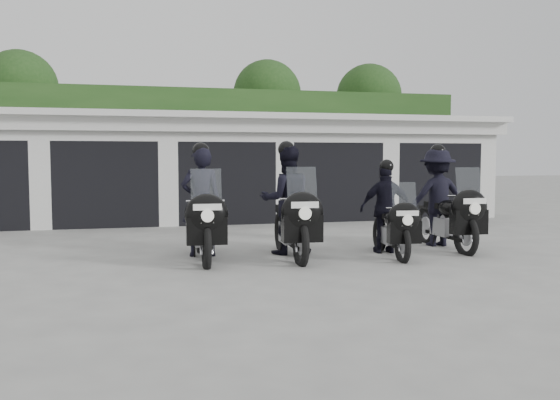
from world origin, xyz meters
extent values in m
plane|color=#989893|center=(0.00, 0.00, 0.00)|extent=(80.00, 80.00, 0.00)
cube|color=silver|center=(0.00, 8.50, 1.40)|extent=(16.00, 6.00, 2.80)
cube|color=silver|center=(0.00, 8.30, 2.88)|extent=(16.40, 6.80, 0.16)
cube|color=silver|center=(0.00, 5.25, 2.65)|extent=(16.40, 0.12, 0.40)
cube|color=black|center=(0.00, 5.48, 0.12)|extent=(16.00, 0.06, 0.24)
cube|color=silver|center=(-4.65, 5.65, 1.40)|extent=(0.50, 0.50, 2.80)
cube|color=black|center=(-3.10, 6.70, 1.10)|extent=(2.60, 2.60, 2.20)
cube|color=silver|center=(-3.10, 5.65, 2.50)|extent=(2.60, 0.50, 0.60)
cube|color=silver|center=(-1.55, 5.65, 1.40)|extent=(0.50, 0.50, 2.80)
cube|color=black|center=(0.00, 6.70, 1.10)|extent=(2.60, 2.60, 2.20)
cube|color=silver|center=(0.00, 5.65, 2.50)|extent=(2.60, 0.50, 0.60)
cube|color=silver|center=(1.55, 5.65, 1.40)|extent=(0.50, 0.50, 2.80)
cube|color=black|center=(3.10, 6.70, 1.10)|extent=(2.60, 2.60, 2.20)
cube|color=silver|center=(3.10, 5.65, 2.50)|extent=(2.60, 0.50, 0.60)
cube|color=silver|center=(4.65, 5.65, 1.40)|extent=(0.50, 0.50, 2.80)
cube|color=black|center=(6.20, 6.70, 1.10)|extent=(2.60, 2.60, 2.20)
cube|color=silver|center=(6.20, 5.65, 2.50)|extent=(2.60, 0.50, 0.60)
cube|color=silver|center=(7.75, 5.65, 1.40)|extent=(0.50, 0.50, 2.80)
cube|color=#1D3D16|center=(0.00, 12.50, 2.15)|extent=(20.00, 2.00, 4.30)
sphere|color=#1D3D16|center=(-6.50, 14.00, 4.40)|extent=(2.80, 2.80, 2.80)
cylinder|color=black|center=(-6.50, 14.00, 1.65)|extent=(0.24, 0.24, 3.30)
sphere|color=#1D3D16|center=(3.00, 14.00, 4.40)|extent=(2.80, 2.80, 2.80)
cylinder|color=black|center=(3.00, 14.00, 1.65)|extent=(0.24, 0.24, 3.30)
sphere|color=#1D3D16|center=(7.50, 14.00, 4.40)|extent=(2.80, 2.80, 2.80)
cylinder|color=black|center=(7.50, 14.00, 1.65)|extent=(0.24, 0.24, 3.30)
torus|color=black|center=(-1.29, -0.51, 0.35)|extent=(0.16, 0.83, 0.82)
torus|color=black|center=(-1.22, 1.11, 0.35)|extent=(0.16, 0.83, 0.82)
cube|color=#A0A0A5|center=(-1.26, 0.32, 0.43)|extent=(0.32, 0.63, 0.36)
cube|color=black|center=(-1.26, 0.30, 0.25)|extent=(0.15, 1.47, 0.07)
ellipsoid|color=black|center=(-1.26, 0.13, 0.81)|extent=(0.39, 0.66, 0.32)
cube|color=black|center=(-1.24, 0.62, 0.83)|extent=(0.32, 0.63, 0.11)
ellipsoid|color=black|center=(-1.30, -0.60, 0.88)|extent=(0.72, 0.40, 0.68)
cube|color=black|center=(-1.30, -0.60, 0.62)|extent=(0.66, 0.28, 0.45)
cube|color=#B2BFC6|center=(-1.29, -0.56, 1.33)|extent=(0.50, 0.15, 0.57)
cylinder|color=silver|center=(-1.29, -0.37, 1.08)|extent=(0.63, 0.06, 0.03)
cube|color=white|center=(-1.30, -0.79, 1.01)|extent=(0.45, 0.04, 0.10)
cube|color=white|center=(-1.30, -0.76, 0.81)|extent=(0.20, 0.03, 0.11)
imported|color=black|center=(-1.24, 0.64, 0.99)|extent=(0.74, 0.50, 1.97)
sphere|color=black|center=(-1.24, 0.64, 1.91)|extent=(0.30, 0.30, 0.30)
torus|color=black|center=(0.27, -0.65, 0.35)|extent=(0.16, 0.84, 0.83)
torus|color=black|center=(0.34, 0.99, 0.35)|extent=(0.16, 0.84, 0.83)
cube|color=#A0A0A5|center=(0.30, 0.19, 0.43)|extent=(0.32, 0.64, 0.37)
cube|color=black|center=(0.30, 0.17, 0.25)|extent=(0.16, 1.49, 0.07)
ellipsoid|color=black|center=(0.30, 0.00, 0.82)|extent=(0.40, 0.67, 0.33)
cube|color=black|center=(0.32, 0.49, 0.85)|extent=(0.32, 0.64, 0.11)
ellipsoid|color=black|center=(0.26, -0.74, 0.89)|extent=(0.74, 0.41, 0.69)
cube|color=black|center=(0.26, -0.74, 0.63)|extent=(0.67, 0.28, 0.46)
cube|color=#B2BFC6|center=(0.26, -0.71, 1.35)|extent=(0.51, 0.15, 0.58)
cylinder|color=silver|center=(0.27, -0.52, 1.10)|extent=(0.64, 0.06, 0.03)
cube|color=white|center=(0.25, -0.94, 1.03)|extent=(0.46, 0.04, 0.10)
cube|color=white|center=(0.26, -0.90, 0.82)|extent=(0.21, 0.03, 0.11)
imported|color=black|center=(0.32, 0.51, 1.00)|extent=(1.01, 0.80, 2.01)
sphere|color=black|center=(0.32, 0.51, 1.94)|extent=(0.31, 0.31, 0.31)
torus|color=black|center=(2.04, -0.80, 0.30)|extent=(0.19, 0.71, 0.70)
torus|color=black|center=(2.21, 0.57, 0.30)|extent=(0.19, 0.71, 0.70)
cube|color=#A0A0A5|center=(2.13, -0.10, 0.36)|extent=(0.31, 0.55, 0.31)
cube|color=black|center=(2.13, -0.12, 0.21)|extent=(0.23, 1.25, 0.06)
ellipsoid|color=black|center=(2.11, -0.26, 0.69)|extent=(0.38, 0.59, 0.28)
cube|color=black|center=(2.16, 0.15, 0.71)|extent=(0.31, 0.55, 0.10)
ellipsoid|color=black|center=(2.03, -0.88, 0.75)|extent=(0.64, 0.39, 0.57)
cube|color=black|center=(2.03, -0.88, 0.53)|extent=(0.58, 0.28, 0.38)
cube|color=#B2BFC6|center=(2.04, -0.85, 1.13)|extent=(0.43, 0.16, 0.49)
cylinder|color=silver|center=(2.06, -0.69, 0.92)|extent=(0.54, 0.09, 0.03)
cube|color=white|center=(2.01, -1.04, 0.86)|extent=(0.38, 0.06, 0.09)
cube|color=white|center=(2.02, -1.01, 0.69)|extent=(0.17, 0.04, 0.10)
imported|color=black|center=(2.16, 0.17, 0.84)|extent=(1.05, 0.68, 1.68)
sphere|color=black|center=(2.16, 0.17, 1.63)|extent=(0.26, 0.26, 0.26)
torus|color=black|center=(3.51, -0.38, 0.35)|extent=(0.14, 0.82, 0.82)
torus|color=black|center=(3.55, 1.24, 0.35)|extent=(0.14, 0.82, 0.82)
cube|color=#A0A0A5|center=(3.53, 0.45, 0.43)|extent=(0.31, 0.62, 0.36)
cube|color=black|center=(3.53, 0.43, 0.25)|extent=(0.12, 1.46, 0.07)
ellipsoid|color=black|center=(3.53, 0.26, 0.81)|extent=(0.38, 0.66, 0.32)
cube|color=black|center=(3.54, 0.74, 0.83)|extent=(0.31, 0.62, 0.11)
ellipsoid|color=black|center=(3.51, -0.47, 0.88)|extent=(0.72, 0.39, 0.67)
cube|color=black|center=(3.51, -0.47, 0.62)|extent=(0.66, 0.26, 0.45)
cube|color=#B2BFC6|center=(3.51, -0.44, 1.33)|extent=(0.50, 0.14, 0.57)
cylinder|color=silver|center=(3.52, -0.25, 1.08)|extent=(0.63, 0.05, 0.03)
cube|color=white|center=(3.51, -0.66, 1.01)|extent=(0.45, 0.03, 0.10)
cube|color=white|center=(3.51, -0.63, 0.81)|extent=(0.20, 0.02, 0.11)
imported|color=black|center=(3.54, 0.77, 0.99)|extent=(1.29, 0.69, 1.97)
sphere|color=black|center=(3.54, 0.77, 1.91)|extent=(0.30, 0.30, 0.30)
camera|label=1|loc=(-2.43, -10.08, 1.80)|focal=38.00mm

